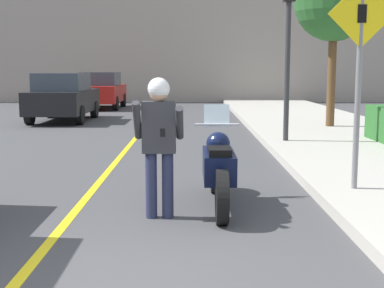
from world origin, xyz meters
TOP-DOWN VIEW (x-y plane):
  - road_center_line at (-0.60, 6.00)m, footprint 0.12×36.00m
  - building_backdrop at (0.00, 26.00)m, footprint 28.00×1.20m
  - motorcycle at (1.25, 2.79)m, footprint 0.62×2.29m
  - person_biker at (0.50, 2.23)m, footprint 0.59×0.47m
  - crossing_sign at (3.16, 3.16)m, footprint 0.91×0.08m
  - traffic_light at (3.08, 8.23)m, footprint 0.26×0.30m
  - street_tree at (4.94, 11.46)m, footprint 2.28×2.28m
  - parked_car_black at (-3.61, 14.59)m, footprint 1.88×4.20m
  - parked_car_red at (-3.32, 20.79)m, footprint 1.88×4.20m

SIDE VIEW (x-z plane):
  - road_center_line at x=-0.60m, z-range 0.00..0.01m
  - motorcycle at x=1.25m, z-range -0.14..1.17m
  - parked_car_black at x=-3.61m, z-range 0.02..1.70m
  - parked_car_red at x=-3.32m, z-range 0.02..1.70m
  - person_biker at x=0.50m, z-range 0.19..1.90m
  - crossing_sign at x=3.16m, z-range 0.44..3.28m
  - traffic_light at x=3.08m, z-range 0.91..4.83m
  - street_tree at x=4.94m, z-range 1.35..6.06m
  - building_backdrop at x=0.00m, z-range 0.00..8.73m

